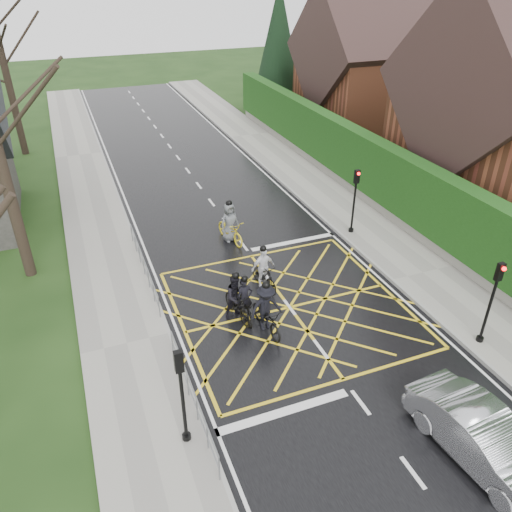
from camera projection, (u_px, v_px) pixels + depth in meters
ground at (290, 307)px, 18.64m from camera, size 120.00×120.00×0.00m
road at (290, 307)px, 18.64m from camera, size 9.00×80.00×0.01m
sidewalk_right at (422, 274)px, 20.48m from camera, size 3.00×80.00×0.15m
sidewalk_left at (127, 345)px, 16.73m from camera, size 3.00×80.00×0.15m
stone_wall at (378, 204)px, 25.68m from camera, size 0.50×38.00×0.70m
hedge at (382, 172)px, 24.78m from camera, size 0.90×38.00×2.80m
house_far at (375, 71)px, 35.40m from camera, size 9.80×8.80×10.30m
conifer at (278, 48)px, 40.22m from camera, size 4.60×4.60×10.00m
railing_south at (192, 391)px, 13.99m from camera, size 0.05×5.04×1.03m
railing_north at (143, 261)px, 19.98m from camera, size 0.05×6.04×1.03m
traffic_light_ne at (354, 202)px, 22.74m from camera, size 0.24×0.31×3.21m
traffic_light_se at (490, 304)px, 16.02m from camera, size 0.24×0.31×3.21m
traffic_light_sw at (183, 398)px, 12.60m from camera, size 0.24×0.31×3.21m
cyclist_rear at (246, 304)px, 17.86m from camera, size 0.80×1.84×1.74m
cyclist_back at (237, 301)px, 17.79m from camera, size 0.93×1.95×1.89m
cyclist_mid at (266, 313)px, 17.19m from camera, size 1.22×2.08×1.97m
cyclist_front at (264, 272)px, 19.46m from camera, size 1.05×1.91×1.86m
cyclist_lead at (230, 227)px, 22.70m from camera, size 1.14×2.18×2.01m
car at (484, 439)px, 12.66m from camera, size 1.96×4.49×1.44m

